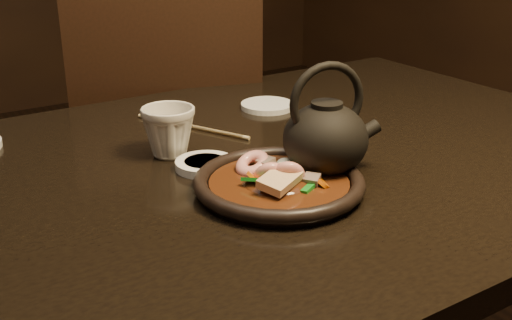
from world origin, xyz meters
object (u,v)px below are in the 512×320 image
table (197,219)px  tea_cup (169,130)px  chair (164,158)px  plate (279,184)px  teapot (326,135)px

table → tea_cup: 0.15m
chair → plate: chair is taller
chair → plate: 0.78m
plate → teapot: bearing=6.5°
chair → teapot: bearing=102.0°
plate → tea_cup: size_ratio=2.80×
chair → tea_cup: 0.61m
chair → plate: (-0.15, -0.73, 0.23)m
chair → tea_cup: bearing=83.4°
teapot → plate: bearing=-161.5°
chair → plate: bearing=94.9°
chair → plate: size_ratio=3.92×
table → teapot: teapot is taller
table → chair: 0.66m
chair → teapot: size_ratio=5.61×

